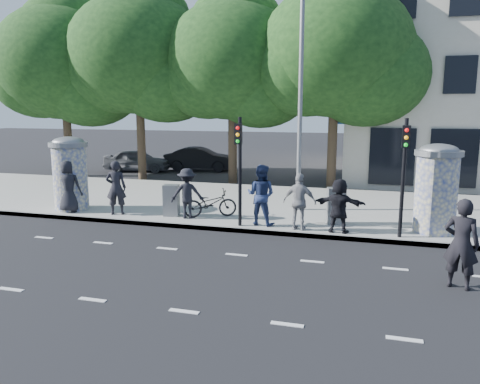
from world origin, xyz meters
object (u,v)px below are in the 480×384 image
(ped_d, at_px, (187,193))
(ped_b, at_px, (116,188))
(bicycle, at_px, (210,203))
(man_road, at_px, (461,244))
(ped_c, at_px, (261,195))
(traffic_pole_far, at_px, (404,166))
(street_lamp, at_px, (301,79))
(cabinet_right, at_px, (336,206))
(traffic_pole_near, at_px, (239,160))
(car_left, at_px, (137,160))
(ad_column_left, at_px, (70,172))
(ped_f, at_px, (339,205))
(car_mid, at_px, (200,159))
(ped_a, at_px, (69,186))
(ad_column_right, at_px, (436,186))
(cabinet_left, at_px, (171,200))
(ped_e, at_px, (300,202))

(ped_d, bearing_deg, ped_b, -14.44)
(bicycle, bearing_deg, man_road, -147.99)
(bicycle, bearing_deg, ped_c, -133.72)
(traffic_pole_far, bearing_deg, bicycle, 171.48)
(street_lamp, bearing_deg, cabinet_right, -48.64)
(traffic_pole_near, xyz_separation_m, car_left, (-9.66, 11.44, -1.56))
(ad_column_left, bearing_deg, ped_f, -3.69)
(bicycle, height_order, cabinet_right, cabinet_right)
(man_road, distance_m, car_mid, 20.14)
(ad_column_left, xyz_separation_m, car_mid, (0.43, 12.19, -0.84))
(traffic_pole_near, relative_size, ped_d, 2.01)
(ped_a, distance_m, ped_d, 4.40)
(bicycle, xyz_separation_m, car_left, (-8.36, 10.53, 0.04))
(ad_column_right, xyz_separation_m, car_left, (-15.46, 10.54, -0.87))
(ped_c, bearing_deg, ped_a, 9.07)
(traffic_pole_far, xyz_separation_m, ped_d, (-6.78, 0.56, -1.24))
(bicycle, xyz_separation_m, cabinet_right, (4.19, 0.23, 0.11))
(ped_c, bearing_deg, ped_b, 8.01)
(ad_column_left, distance_m, street_lamp, 8.90)
(cabinet_right, bearing_deg, ped_f, -95.52)
(ad_column_left, relative_size, ped_f, 1.61)
(traffic_pole_near, height_order, cabinet_left, traffic_pole_near)
(street_lamp, bearing_deg, traffic_pole_far, -39.88)
(street_lamp, height_order, bicycle, street_lamp)
(ped_e, bearing_deg, ad_column_left, 3.11)
(ad_column_right, bearing_deg, ped_a, -177.04)
(ad_column_left, bearing_deg, traffic_pole_near, -6.11)
(traffic_pole_far, xyz_separation_m, ped_e, (-2.92, 0.06, -1.21))
(traffic_pole_near, relative_size, traffic_pole_far, 1.00)
(ped_d, bearing_deg, bicycle, -170.87)
(ped_a, distance_m, man_road, 12.72)
(ped_c, xyz_separation_m, bicycle, (-1.89, 0.54, -0.49))
(man_road, bearing_deg, ped_a, 2.51)
(ped_c, xyz_separation_m, ped_e, (1.28, -0.31, -0.09))
(ped_e, height_order, cabinet_right, ped_e)
(traffic_pole_far, bearing_deg, car_left, 141.63)
(ped_a, distance_m, car_left, 11.65)
(ped_c, height_order, ped_e, ped_c)
(traffic_pole_far, height_order, cabinet_right, traffic_pole_far)
(ped_b, bearing_deg, bicycle, 167.55)
(ped_d, distance_m, car_mid, 13.03)
(ped_a, xyz_separation_m, ped_e, (8.25, -0.22, -0.06))
(cabinet_left, bearing_deg, bicycle, -0.44)
(ped_d, bearing_deg, ped_c, 157.72)
(ad_column_right, xyz_separation_m, ped_e, (-3.92, -0.85, -0.51))
(traffic_pole_near, distance_m, cabinet_right, 3.45)
(ped_e, relative_size, cabinet_left, 1.62)
(ped_e, height_order, bicycle, ped_e)
(traffic_pole_near, bearing_deg, traffic_pole_far, 0.00)
(ped_c, distance_m, car_left, 15.10)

